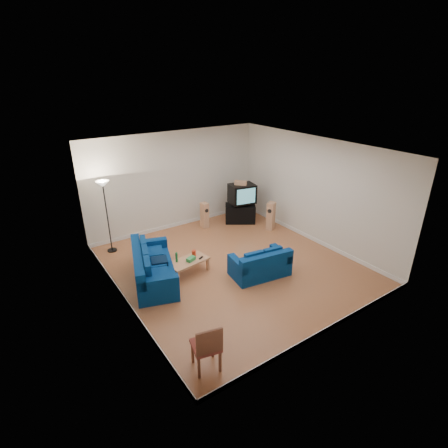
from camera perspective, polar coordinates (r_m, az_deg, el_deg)
room at (r=8.95m, az=1.44°, el=1.74°), size 6.01×6.51×3.21m
sofa_three_seat at (r=9.03m, az=-11.75°, el=-7.28°), size 1.58×2.38×0.85m
sofa_loveseat at (r=9.12m, az=6.01°, el=-6.83°), size 1.58×1.03×0.74m
coffee_table at (r=9.17m, az=-5.87°, el=-6.22°), size 1.13×0.68×0.39m
bottle at (r=9.05m, az=-7.74°, el=-5.42°), size 0.07×0.07×0.26m
tissue_box at (r=9.11m, az=-5.41°, el=-5.71°), size 0.27×0.21×0.10m
red_canister at (r=9.31m, az=-4.93°, el=-4.77°), size 0.13×0.13×0.16m
remote at (r=9.22m, az=-3.77°, el=-5.52°), size 0.16×0.12×0.02m
tv_stand at (r=12.24m, az=2.67°, el=1.76°), size 1.17×1.05×0.63m
av_receiver at (r=12.09m, az=2.88°, el=3.33°), size 0.49×0.42×0.10m
television at (r=11.96m, az=2.97°, el=4.98°), size 0.94×0.76×0.65m
centre_speaker at (r=11.78m, az=2.72°, el=6.72°), size 0.38×0.41×0.14m
speaker_left at (r=11.75m, az=-3.18°, el=1.45°), size 0.21×0.28×0.88m
speaker_right at (r=11.68m, az=7.65°, el=1.31°), size 0.35×0.32×0.95m
floor_lamp at (r=10.23m, az=-19.00°, el=4.66°), size 0.37×0.37×2.15m
dining_chair at (r=6.38m, az=-2.78°, el=-19.25°), size 0.56×0.56×0.99m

